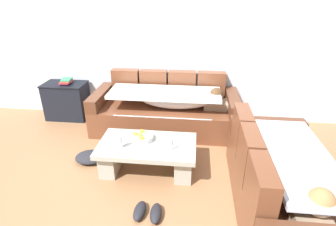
{
  "coord_description": "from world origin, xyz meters",
  "views": [
    {
      "loc": [
        0.66,
        -2.26,
        2.11
      ],
      "look_at": [
        0.31,
        1.05,
        0.55
      ],
      "focal_mm": 28.33,
      "sensor_mm": 36.0,
      "label": 1
    }
  ],
  "objects_px": {
    "side_cabinet": "(67,101)",
    "wine_glass_near_left": "(119,140)",
    "pair_of_shoes": "(148,212)",
    "fruit_bowl": "(142,137)",
    "crumpled_garment": "(90,157)",
    "couch_along_wall": "(167,110)",
    "couch_near_window": "(282,183)",
    "open_magazine": "(170,146)",
    "wine_glass_near_right": "(171,143)",
    "book_stack_on_cabinet": "(66,81)",
    "coffee_table": "(147,153)"
  },
  "relations": [
    {
      "from": "fruit_bowl",
      "to": "wine_glass_near_left",
      "type": "height_order",
      "value": "wine_glass_near_left"
    },
    {
      "from": "side_cabinet",
      "to": "wine_glass_near_left",
      "type": "bearing_deg",
      "value": -47.18
    },
    {
      "from": "couch_near_window",
      "to": "wine_glass_near_right",
      "type": "xyz_separation_m",
      "value": [
        -1.17,
        0.39,
        0.16
      ]
    },
    {
      "from": "fruit_bowl",
      "to": "open_magazine",
      "type": "bearing_deg",
      "value": -18.18
    },
    {
      "from": "couch_along_wall",
      "to": "book_stack_on_cabinet",
      "type": "xyz_separation_m",
      "value": [
        -1.77,
        0.22,
        0.35
      ]
    },
    {
      "from": "coffee_table",
      "to": "wine_glass_near_left",
      "type": "height_order",
      "value": "wine_glass_near_left"
    },
    {
      "from": "pair_of_shoes",
      "to": "wine_glass_near_right",
      "type": "bearing_deg",
      "value": 74.91
    },
    {
      "from": "side_cabinet",
      "to": "fruit_bowl",
      "type": "bearing_deg",
      "value": -38.59
    },
    {
      "from": "couch_near_window",
      "to": "side_cabinet",
      "type": "height_order",
      "value": "couch_near_window"
    },
    {
      "from": "crumpled_garment",
      "to": "fruit_bowl",
      "type": "bearing_deg",
      "value": -0.89
    },
    {
      "from": "couch_along_wall",
      "to": "pair_of_shoes",
      "type": "xyz_separation_m",
      "value": [
        0.01,
        -1.9,
        -0.29
      ]
    },
    {
      "from": "coffee_table",
      "to": "side_cabinet",
      "type": "relative_size",
      "value": 1.67
    },
    {
      "from": "wine_glass_near_left",
      "to": "open_magazine",
      "type": "relative_size",
      "value": 0.59
    },
    {
      "from": "couch_along_wall",
      "to": "crumpled_garment",
      "type": "distance_m",
      "value": 1.42
    },
    {
      "from": "couch_near_window",
      "to": "wine_glass_near_left",
      "type": "relative_size",
      "value": 11.48
    },
    {
      "from": "couch_near_window",
      "to": "coffee_table",
      "type": "distance_m",
      "value": 1.57
    },
    {
      "from": "couch_along_wall",
      "to": "side_cabinet",
      "type": "bearing_deg",
      "value": 172.87
    },
    {
      "from": "fruit_bowl",
      "to": "crumpled_garment",
      "type": "height_order",
      "value": "fruit_bowl"
    },
    {
      "from": "side_cabinet",
      "to": "book_stack_on_cabinet",
      "type": "relative_size",
      "value": 2.97
    },
    {
      "from": "side_cabinet",
      "to": "pair_of_shoes",
      "type": "relative_size",
      "value": 2.37
    },
    {
      "from": "wine_glass_near_right",
      "to": "crumpled_garment",
      "type": "height_order",
      "value": "wine_glass_near_right"
    },
    {
      "from": "book_stack_on_cabinet",
      "to": "fruit_bowl",
      "type": "bearing_deg",
      "value": -39.28
    },
    {
      "from": "wine_glass_near_right",
      "to": "side_cabinet",
      "type": "relative_size",
      "value": 0.23
    },
    {
      "from": "coffee_table",
      "to": "open_magazine",
      "type": "height_order",
      "value": "open_magazine"
    },
    {
      "from": "couch_near_window",
      "to": "fruit_bowl",
      "type": "relative_size",
      "value": 6.81
    },
    {
      "from": "coffee_table",
      "to": "pair_of_shoes",
      "type": "xyz_separation_m",
      "value": [
        0.14,
        -0.77,
        -0.19
      ]
    },
    {
      "from": "wine_glass_near_left",
      "to": "pair_of_shoes",
      "type": "distance_m",
      "value": 0.9
    },
    {
      "from": "couch_along_wall",
      "to": "crumpled_garment",
      "type": "height_order",
      "value": "couch_along_wall"
    },
    {
      "from": "fruit_bowl",
      "to": "book_stack_on_cabinet",
      "type": "distance_m",
      "value": 2.03
    },
    {
      "from": "wine_glass_near_left",
      "to": "side_cabinet",
      "type": "relative_size",
      "value": 0.23
    },
    {
      "from": "open_magazine",
      "to": "pair_of_shoes",
      "type": "bearing_deg",
      "value": -122.62
    },
    {
      "from": "couch_near_window",
      "to": "wine_glass_near_left",
      "type": "height_order",
      "value": "couch_near_window"
    },
    {
      "from": "couch_along_wall",
      "to": "couch_near_window",
      "type": "distance_m",
      "value": 2.13
    },
    {
      "from": "wine_glass_near_left",
      "to": "wine_glass_near_right",
      "type": "height_order",
      "value": "same"
    },
    {
      "from": "couch_near_window",
      "to": "crumpled_garment",
      "type": "height_order",
      "value": "couch_near_window"
    },
    {
      "from": "fruit_bowl",
      "to": "crumpled_garment",
      "type": "xyz_separation_m",
      "value": [
        -0.72,
        0.01,
        -0.36
      ]
    },
    {
      "from": "open_magazine",
      "to": "pair_of_shoes",
      "type": "distance_m",
      "value": 0.82
    },
    {
      "from": "wine_glass_near_right",
      "to": "open_magazine",
      "type": "relative_size",
      "value": 0.59
    },
    {
      "from": "book_stack_on_cabinet",
      "to": "coffee_table",
      "type": "bearing_deg",
      "value": -39.53
    },
    {
      "from": "coffee_table",
      "to": "pair_of_shoes",
      "type": "height_order",
      "value": "coffee_table"
    },
    {
      "from": "wine_glass_near_right",
      "to": "book_stack_on_cabinet",
      "type": "height_order",
      "value": "book_stack_on_cabinet"
    },
    {
      "from": "open_magazine",
      "to": "side_cabinet",
      "type": "distance_m",
      "value": 2.41
    },
    {
      "from": "coffee_table",
      "to": "wine_glass_near_right",
      "type": "height_order",
      "value": "wine_glass_near_right"
    },
    {
      "from": "wine_glass_near_left",
      "to": "side_cabinet",
      "type": "height_order",
      "value": "side_cabinet"
    },
    {
      "from": "couch_near_window",
      "to": "pair_of_shoes",
      "type": "relative_size",
      "value": 6.27
    },
    {
      "from": "couch_near_window",
      "to": "open_magazine",
      "type": "distance_m",
      "value": 1.29
    },
    {
      "from": "couch_along_wall",
      "to": "pair_of_shoes",
      "type": "bearing_deg",
      "value": -89.82
    },
    {
      "from": "coffee_table",
      "to": "wine_glass_near_left",
      "type": "xyz_separation_m",
      "value": [
        -0.31,
        -0.13,
        0.26
      ]
    },
    {
      "from": "couch_along_wall",
      "to": "open_magazine",
      "type": "relative_size",
      "value": 8.19
    },
    {
      "from": "open_magazine",
      "to": "book_stack_on_cabinet",
      "type": "height_order",
      "value": "book_stack_on_cabinet"
    }
  ]
}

